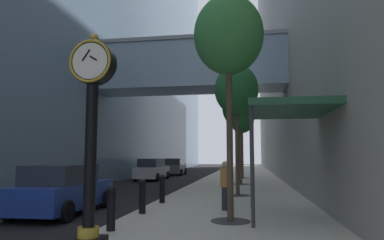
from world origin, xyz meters
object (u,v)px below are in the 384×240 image
street_tree_near (229,37)px  car_grey_mid (174,167)px  street_tree_mid_far (240,108)px  street_tree_far (242,120)px  bollard_fourth (143,195)px  bollard_fifth (162,188)px  street_clock (91,131)px  car_blue_far (63,190)px  street_tree_mid_near (236,91)px  pedestrian_walking (225,184)px  bollard_third (111,207)px  car_white_near (152,170)px

street_tree_near → car_grey_mid: street_tree_near is taller
street_tree_mid_far → street_tree_far: 6.40m
bollard_fourth → bollard_fifth: size_ratio=1.00×
street_clock → bollard_fifth: 7.48m
bollard_fourth → car_blue_far: car_blue_far is taller
street_tree_near → street_tree_mid_near: bearing=90.0°
street_tree_mid_near → pedestrian_walking: size_ratio=3.74×
pedestrian_walking → street_clock: bearing=-109.7°
bollard_third → street_tree_mid_far: street_tree_mid_far is taller
street_tree_far → car_white_near: bearing=-167.8°
bollard_fourth → bollard_fifth: same height
car_white_near → bollard_fourth: bearing=-75.2°
street_tree_mid_far → street_tree_mid_near: bearing=-90.0°
pedestrian_walking → car_grey_mid: 24.40m
car_grey_mid → car_blue_far: car_grey_mid is taller
street_tree_mid_near → pedestrian_walking: street_tree_mid_near is taller
street_tree_mid_near → street_tree_far: 12.81m
street_tree_mid_far → street_tree_far: street_tree_mid_far is taller
street_clock → car_blue_far: (-3.37, 5.06, -1.60)m
bollard_fourth → pedestrian_walking: size_ratio=0.66×
street_tree_near → car_blue_far: 7.45m
street_tree_far → car_white_near: 8.48m
bollard_third → car_blue_far: size_ratio=0.24×
car_white_near → street_tree_mid_far: bearing=-33.8°
pedestrian_walking → bollard_third: bearing=-125.0°
car_blue_far → pedestrian_walking: bearing=7.9°
bollard_fifth → car_blue_far: car_blue_far is taller
bollard_fifth → street_tree_mid_near: size_ratio=0.18×
bollard_fifth → street_tree_far: 16.59m
bollard_fifth → street_tree_mid_far: street_tree_mid_far is taller
bollard_fourth → street_tree_far: (2.81, 18.34, 4.24)m
bollard_fifth → street_tree_far: (2.81, 15.79, 4.24)m
bollard_fifth → car_white_near: 14.91m
street_tree_far → car_grey_mid: 10.25m
bollard_fifth → street_tree_near: street_tree_near is taller
car_grey_mid → street_tree_mid_far: bearing=-60.8°
bollard_fourth → street_tree_mid_near: (2.81, 5.53, 4.31)m
bollard_fourth → street_tree_mid_near: 7.55m
bollard_fourth → street_tree_mid_near: size_ratio=0.18×
car_white_near → car_blue_far: size_ratio=1.03×
bollard_fifth → car_grey_mid: 22.39m
street_tree_far → car_white_near: (-7.25, -1.56, -4.11)m
bollard_third → bollard_fifth: bearing=90.0°
car_white_near → street_tree_far: bearing=12.2°
bollard_fourth → street_tree_mid_near: street_tree_mid_near is taller
car_blue_far → street_clock: bearing=-56.3°
street_clock → street_tree_mid_far: bearing=82.0°
bollard_fourth → bollard_fifth: bearing=90.0°
street_tree_mid_far → car_white_near: size_ratio=1.36×
bollard_third → street_tree_mid_far: (2.81, 14.48, 4.33)m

